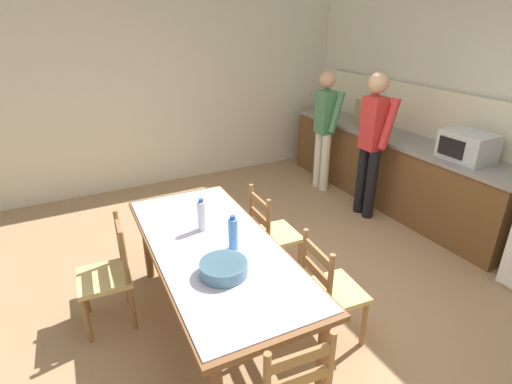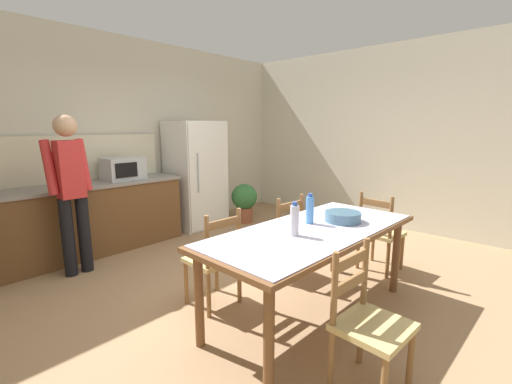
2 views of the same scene
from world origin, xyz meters
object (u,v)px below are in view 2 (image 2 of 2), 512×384
at_px(dining_table, 313,237).
at_px(bottle_off_centre, 310,210).
at_px(bottle_near_centre, 294,220).
at_px(chair_side_far_right, 281,236).
at_px(microwave, 123,169).
at_px(refrigerator, 196,175).
at_px(serving_bowl, 343,216).
at_px(person_at_counter, 71,187).
at_px(chair_side_far_left, 215,259).
at_px(potted_plant, 244,200).
at_px(chair_side_near_left, 368,323).
at_px(chair_head_end, 380,233).

bearing_deg(dining_table, bottle_off_centre, 45.17).
xyz_separation_m(bottle_near_centre, chair_side_far_right, (0.75, 0.71, -0.47)).
bearing_deg(dining_table, microwave, 93.07).
xyz_separation_m(refrigerator, chair_side_far_right, (-0.57, -2.21, -0.42)).
xyz_separation_m(microwave, dining_table, (0.16, -2.95, -0.36)).
distance_m(microwave, serving_bowl, 3.08).
xyz_separation_m(microwave, bottle_off_centre, (0.27, -2.84, -0.16)).
distance_m(refrigerator, person_at_counter, 2.14).
distance_m(microwave, chair_side_far_left, 2.30).
bearing_deg(bottle_off_centre, dining_table, -134.83).
bearing_deg(chair_side_far_right, potted_plant, -120.00).
height_order(microwave, chair_side_far_left, microwave).
xyz_separation_m(bottle_near_centre, serving_bowl, (0.62, -0.09, -0.07)).
xyz_separation_m(chair_side_near_left, chair_side_far_right, (0.98, 1.45, 0.00)).
xyz_separation_m(dining_table, chair_head_end, (1.33, -0.04, -0.26)).
height_order(bottle_near_centre, bottle_off_centre, same).
relative_size(microwave, chair_side_far_right, 0.55).
distance_m(microwave, potted_plant, 2.07).
relative_size(dining_table, bottle_off_centre, 7.81).
height_order(chair_side_near_left, potted_plant, chair_side_near_left).
height_order(microwave, dining_table, microwave).
height_order(refrigerator, bottle_off_centre, refrigerator).
height_order(chair_head_end, chair_side_near_left, same).
bearing_deg(person_at_counter, chair_side_far_left, -161.15).
distance_m(bottle_near_centre, potted_plant, 3.24).
bearing_deg(person_at_counter, dining_table, -157.28).
relative_size(dining_table, serving_bowl, 6.59).
xyz_separation_m(dining_table, chair_side_far_right, (0.49, 0.72, -0.26)).
distance_m(serving_bowl, chair_head_end, 1.05).
bearing_deg(potted_plant, microwave, 166.77).
bearing_deg(bottle_off_centre, chair_side_far_left, 130.61).
bearing_deg(chair_side_near_left, bottle_near_centre, 76.37).
distance_m(microwave, dining_table, 2.98).
bearing_deg(serving_bowl, person_at_counter, 118.80).
height_order(bottle_off_centre, chair_side_far_left, bottle_off_centre).
height_order(serving_bowl, person_at_counter, person_at_counter).
bearing_deg(bottle_near_centre, chair_side_far_left, 103.96).
bearing_deg(bottle_off_centre, chair_side_near_left, -125.71).
relative_size(bottle_off_centre, chair_side_near_left, 0.30).
height_order(bottle_near_centre, chair_side_far_right, bottle_near_centre).
xyz_separation_m(dining_table, potted_plant, (1.75, 2.50, -0.32)).
bearing_deg(chair_head_end, chair_side_far_right, 52.94).
bearing_deg(refrigerator, person_at_counter, -166.51).
relative_size(microwave, bottle_near_centre, 1.85).
xyz_separation_m(microwave, chair_side_far_left, (-0.29, -2.20, -0.63)).
height_order(microwave, bottle_near_centre, microwave).
height_order(microwave, person_at_counter, person_at_counter).
distance_m(microwave, chair_side_near_left, 3.74).
bearing_deg(bottle_near_centre, microwave, 88.02).
distance_m(chair_side_far_left, potted_plant, 2.81).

